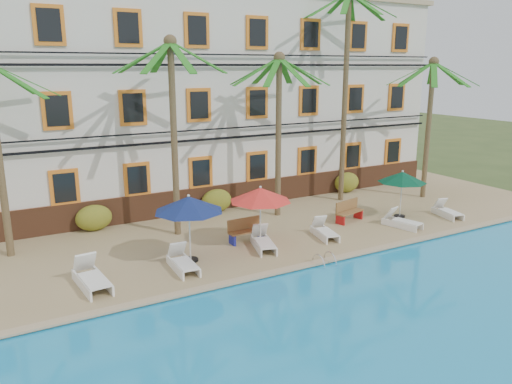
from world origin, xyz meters
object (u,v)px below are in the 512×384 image
palm_b (173,110)px  bench_left (246,230)px  lounger_c (263,241)px  palm_d (346,72)px  umbrella_red (260,195)px  lounger_e (401,221)px  pool_ladder (324,263)px  lounger_f (447,211)px  lounger_d (324,231)px  lounger_a (91,277)px  palm_c (279,112)px  palm_e (430,108)px  umbrella_green (402,177)px  lounger_b (183,262)px  bench_right (348,211)px  umbrella_blue (189,204)px

palm_b → bench_left: (2.03, -2.15, -4.59)m
lounger_c → palm_d: bearing=30.7°
umbrella_red → bench_left: size_ratio=1.56×
lounger_e → pool_ladder: bearing=-162.6°
lounger_f → lounger_d: bearing=176.2°
palm_d → lounger_a: 15.40m
palm_c → palm_d: 4.62m
palm_e → umbrella_green: palm_e is taller
palm_e → bench_left: size_ratio=4.73×
palm_e → lounger_b: bearing=-168.4°
lounger_d → bench_right: size_ratio=1.12×
palm_e → lounger_d: bearing=-162.6°
umbrella_red → lounger_a: size_ratio=1.13×
lounger_f → bench_right: (-4.41, 1.67, 0.22)m
palm_d → lounger_b: (-10.42, -4.61, -6.16)m
palm_c → palm_b: bearing=-176.5°
pool_ladder → palm_e: bearing=25.8°
umbrella_blue → bench_left: size_ratio=1.61×
lounger_b → bench_right: bench_right is taller
umbrella_blue → umbrella_red: size_ratio=1.03×
bench_right → lounger_b: bearing=-169.4°
bench_right → pool_ladder: bench_right is taller
palm_b → lounger_d: 7.67m
palm_c → pool_ladder: palm_c is taller
umbrella_blue → lounger_e: umbrella_blue is taller
lounger_a → lounger_c: lounger_a is taller
palm_b → umbrella_blue: (-0.65, -3.02, -2.98)m
lounger_b → bench_right: size_ratio=1.16×
palm_d → lounger_a: size_ratio=4.91×
palm_d → palm_b: bearing=-173.8°
lounger_a → lounger_f: size_ratio=1.22×
umbrella_red → lounger_c: (-0.04, -0.30, -1.74)m
lounger_b → lounger_e: (9.87, -0.21, -0.02)m
umbrella_blue → lounger_b: (-0.52, -0.59, -1.80)m
lounger_a → bench_right: (11.39, 1.48, 0.16)m
lounger_a → lounger_d: bearing=1.6°
lounger_c → bench_right: size_ratio=1.21×
lounger_b → lounger_e: lounger_b is taller
palm_d → palm_e: (4.18, -1.62, -1.78)m
lounger_d → bench_left: 3.19m
palm_c → lounger_e: 7.12m
lounger_b → bench_right: bearing=10.6°
lounger_e → lounger_f: (2.96, 0.11, -0.01)m
palm_b → lounger_b: bearing=-108.0°
umbrella_green → lounger_c: umbrella_green is taller
palm_c → bench_right: palm_c is taller
palm_c → umbrella_green: palm_c is taller
palm_c → lounger_c: (-2.78, -3.47, -4.47)m
lounger_c → lounger_d: 2.79m
bench_right → bench_left: bearing=-178.7°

